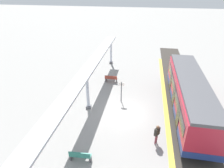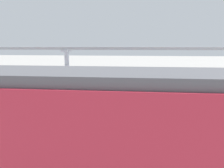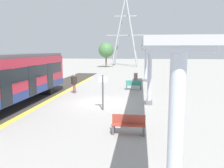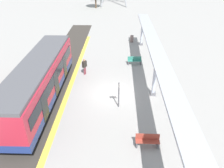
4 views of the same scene
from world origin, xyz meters
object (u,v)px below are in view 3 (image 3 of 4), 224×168
at_px(canopy_pillar_third, 146,66).
at_px(bench_near_end, 129,124).
at_px(train_near_carriage, 14,78).
at_px(canopy_pillar_second, 150,77).
at_px(platform_info_sign, 103,89).
at_px(passenger_waiting_near_edge, 74,81).
at_px(canopy_pillar_nearest, 175,152).
at_px(trash_bin, 136,77).
at_px(bench_mid_platform, 134,85).

xyz_separation_m(canopy_pillar_third, bench_near_end, (-1.12, -18.13, -1.48)).
distance_m(canopy_pillar_third, bench_near_end, 18.22).
relative_size(train_near_carriage, canopy_pillar_second, 3.33).
relative_size(canopy_pillar_third, platform_info_sign, 1.73).
xyz_separation_m(canopy_pillar_second, platform_info_sign, (-2.94, -1.82, -0.60)).
bearing_deg(train_near_carriage, passenger_waiting_near_edge, 58.43).
relative_size(canopy_pillar_nearest, bench_near_end, 2.52).
distance_m(canopy_pillar_third, trash_bin, 2.21).
bearing_deg(canopy_pillar_nearest, canopy_pillar_third, 90.00).
xyz_separation_m(train_near_carriage, bench_mid_platform, (7.96, 7.24, -1.39)).
height_order(canopy_pillar_second, bench_mid_platform, canopy_pillar_second).
bearing_deg(trash_bin, train_near_carriage, -119.04).
bearing_deg(passenger_waiting_near_edge, bench_near_end, -61.30).
height_order(train_near_carriage, canopy_pillar_nearest, canopy_pillar_nearest).
height_order(canopy_pillar_third, bench_mid_platform, canopy_pillar_third).
distance_m(train_near_carriage, bench_near_end, 9.53).
xyz_separation_m(canopy_pillar_second, passenger_waiting_near_edge, (-6.33, 3.60, -0.88)).
bearing_deg(passenger_waiting_near_edge, canopy_pillar_third, 53.66).
relative_size(platform_info_sign, passenger_waiting_near_edge, 1.31).
bearing_deg(canopy_pillar_second, platform_info_sign, -148.21).
distance_m(canopy_pillar_nearest, platform_info_sign, 10.61).
relative_size(trash_bin, passenger_waiting_near_edge, 0.54).
distance_m(canopy_pillar_third, passenger_waiting_near_edge, 10.72).
distance_m(bench_mid_platform, trash_bin, 7.18).
relative_size(trash_bin, platform_info_sign, 0.41).
distance_m(bench_near_end, passenger_waiting_near_edge, 10.87).
relative_size(canopy_pillar_nearest, trash_bin, 4.19).
height_order(bench_near_end, trash_bin, trash_bin).
bearing_deg(platform_info_sign, train_near_carriage, 173.10).
xyz_separation_m(train_near_carriage, canopy_pillar_third, (9.19, 13.26, 0.10)).
distance_m(train_near_carriage, trash_bin, 16.54).
bearing_deg(trash_bin, bench_mid_platform, -90.34).
relative_size(bench_mid_platform, passenger_waiting_near_edge, 0.91).
distance_m(bench_near_end, bench_mid_platform, 12.10).
bearing_deg(platform_info_sign, passenger_waiting_near_edge, 122.08).
height_order(trash_bin, passenger_waiting_near_edge, passenger_waiting_near_edge).
height_order(canopy_pillar_nearest, bench_near_end, canopy_pillar_nearest).
xyz_separation_m(bench_near_end, bench_mid_platform, (-0.12, 12.10, 0.00)).
height_order(bench_mid_platform, passenger_waiting_near_edge, passenger_waiting_near_edge).
distance_m(trash_bin, passenger_waiting_near_edge, 11.04).
distance_m(canopy_pillar_nearest, canopy_pillar_third, 24.20).
distance_m(train_near_carriage, passenger_waiting_near_edge, 5.52).
relative_size(canopy_pillar_second, canopy_pillar_third, 1.00).
distance_m(bench_mid_platform, platform_info_sign, 8.22).
relative_size(canopy_pillar_nearest, canopy_pillar_third, 1.00).
relative_size(train_near_carriage, bench_near_end, 8.41).
bearing_deg(canopy_pillar_nearest, canopy_pillar_second, 90.00).
height_order(canopy_pillar_second, trash_bin, canopy_pillar_second).
height_order(bench_mid_platform, trash_bin, trash_bin).
distance_m(train_near_carriage, canopy_pillar_nearest, 14.29).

